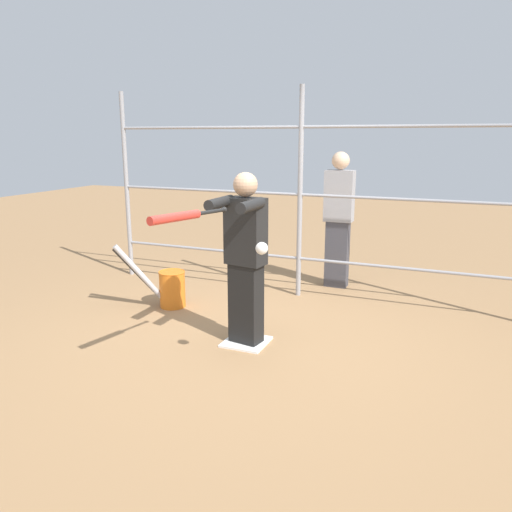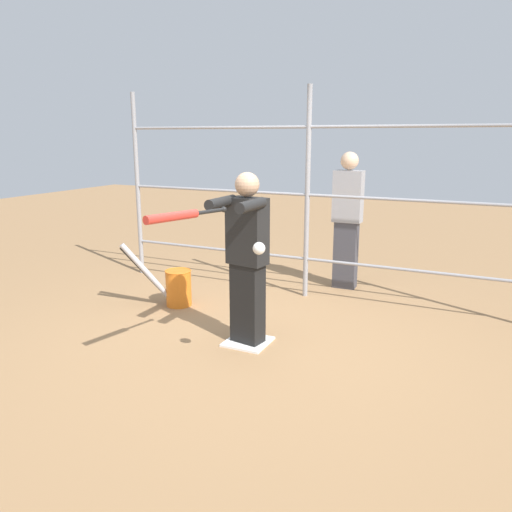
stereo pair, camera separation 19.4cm
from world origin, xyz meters
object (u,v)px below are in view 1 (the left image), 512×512
at_px(batter, 245,254).
at_px(bystander_behind_fence, 338,218).
at_px(baseball_bat_swinging, 182,216).
at_px(softball_in_flight, 262,248).
at_px(bat_bucket, 168,287).

xyz_separation_m(batter, bystander_behind_fence, (-0.34, -2.18, 0.03)).
bearing_deg(baseball_bat_swinging, softball_in_flight, -152.01).
bearing_deg(bystander_behind_fence, bat_bucket, 44.40).
xyz_separation_m(baseball_bat_swinging, bystander_behind_fence, (-0.44, -3.09, -0.45)).
bearing_deg(batter, bat_bucket, -26.46).
height_order(batter, bystander_behind_fence, bystander_behind_fence).
distance_m(batter, softball_in_flight, 0.80).
xyz_separation_m(batter, baseball_bat_swinging, (0.10, 0.91, 0.48)).
height_order(softball_in_flight, bystander_behind_fence, bystander_behind_fence).
bearing_deg(baseball_bat_swinging, batter, -96.25).
bearing_deg(softball_in_flight, bat_bucket, -36.99).
distance_m(batter, baseball_bat_swinging, 1.04).
relative_size(batter, baseball_bat_swinging, 1.91).
height_order(batter, softball_in_flight, batter).
bearing_deg(softball_in_flight, baseball_bat_swinging, 27.99).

